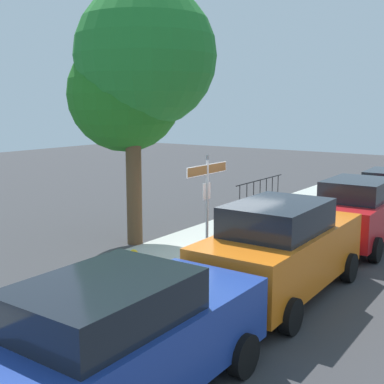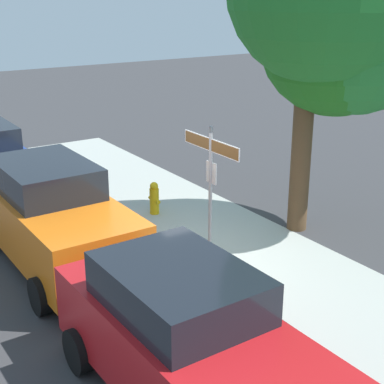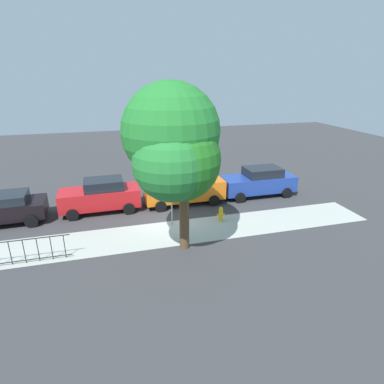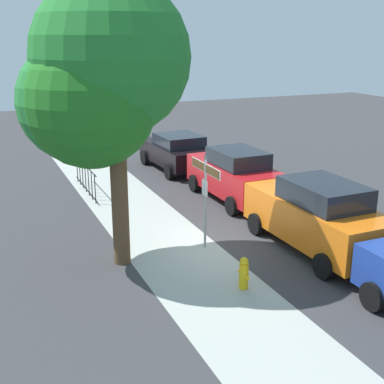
# 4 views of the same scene
# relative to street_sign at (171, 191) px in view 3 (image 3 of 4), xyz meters

# --- Properties ---
(ground_plane) EXTENTS (60.00, 60.00, 0.00)m
(ground_plane) POSITION_rel_street_sign_xyz_m (-0.10, -0.40, -1.85)
(ground_plane) COLOR #38383A
(sidewalk_strip) EXTENTS (24.00, 2.60, 0.00)m
(sidewalk_strip) POSITION_rel_street_sign_xyz_m (1.90, 0.90, -1.85)
(sidewalk_strip) COLOR #A9AEA5
(sidewalk_strip) RESTS_ON ground_plane
(street_sign) EXTENTS (1.75, 0.07, 2.62)m
(street_sign) POSITION_rel_street_sign_xyz_m (0.00, 0.00, 0.00)
(street_sign) COLOR #9EA0A5
(street_sign) RESTS_ON ground_plane
(shade_tree) EXTENTS (3.89, 4.25, 7.10)m
(shade_tree) POSITION_rel_street_sign_xyz_m (0.41, 2.67, 2.77)
(shade_tree) COLOR brown
(shade_tree) RESTS_ON ground_plane
(car_blue) EXTENTS (4.60, 2.00, 1.80)m
(car_blue) POSITION_rel_street_sign_xyz_m (-6.15, -2.74, -0.94)
(car_blue) COLOR navy
(car_blue) RESTS_ON ground_plane
(car_orange) EXTENTS (4.68, 2.04, 1.97)m
(car_orange) POSITION_rel_street_sign_xyz_m (-1.35, -2.69, -0.87)
(car_orange) COLOR orange
(car_orange) RESTS_ON ground_plane
(car_red) EXTENTS (4.35, 2.01, 1.85)m
(car_red) POSITION_rel_street_sign_xyz_m (3.45, -2.75, -0.92)
(car_red) COLOR red
(car_red) RESTS_ON ground_plane
(car_black) EXTENTS (4.15, 2.28, 1.57)m
(car_black) POSITION_rel_street_sign_xyz_m (8.25, -2.49, -1.04)
(car_black) COLOR black
(car_black) RESTS_ON ground_plane
(iron_fence) EXTENTS (3.59, 0.04, 1.07)m
(iron_fence) POSITION_rel_street_sign_xyz_m (6.51, 1.90, -1.29)
(iron_fence) COLOR black
(iron_fence) RESTS_ON ground_plane
(fire_hydrant) EXTENTS (0.42, 0.22, 0.78)m
(fire_hydrant) POSITION_rel_street_sign_xyz_m (-2.56, 0.20, -1.47)
(fire_hydrant) COLOR yellow
(fire_hydrant) RESTS_ON ground_plane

